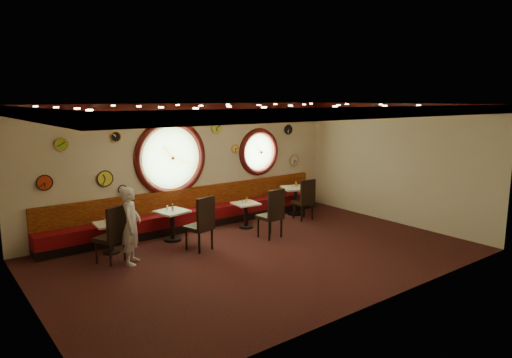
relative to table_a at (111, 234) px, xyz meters
name	(u,v)px	position (x,y,z in m)	size (l,w,h in m)	color
floor	(262,255)	(2.54, -2.09, -0.43)	(9.00, 6.00, 0.00)	black
ceiling	(263,105)	(2.54, -2.09, 2.77)	(9.00, 6.00, 0.02)	#BE8B35
wall_back	(192,165)	(2.54, 0.91, 1.17)	(9.00, 0.02, 3.20)	beige
wall_front	(379,209)	(2.54, -5.09, 1.17)	(9.00, 0.02, 3.20)	beige
wall_left	(27,214)	(-1.96, -2.09, 1.17)	(0.02, 6.00, 3.20)	beige
wall_right	(394,164)	(7.04, -2.09, 1.17)	(0.02, 6.00, 3.20)	beige
molding_back	(191,107)	(2.54, 0.86, 2.68)	(9.00, 0.10, 0.18)	#3C0B0B
molding_front	(381,112)	(2.54, -5.04, 2.68)	(9.00, 0.10, 0.18)	#3C0B0B
molding_left	(22,113)	(-1.91, -2.09, 2.68)	(0.10, 6.00, 0.18)	#3C0B0B
molding_right	(396,107)	(6.99, -2.09, 2.68)	(0.10, 6.00, 0.18)	#3C0B0B
banquette_base	(198,223)	(2.54, 0.63, -0.33)	(8.00, 0.55, 0.20)	black
banquette_seat	(198,214)	(2.54, 0.63, -0.08)	(8.00, 0.55, 0.30)	#5E080D
banquette_back	(194,198)	(2.54, 0.85, 0.32)	(8.00, 0.10, 0.55)	#610A07
porthole_left_glass	(171,158)	(1.94, 0.90, 1.42)	(1.66, 1.66, 0.02)	#90BF73
porthole_left_frame	(171,158)	(1.94, 0.89, 1.42)	(1.98, 1.98, 0.18)	#3C0B0B
porthole_left_ring	(171,158)	(1.94, 0.86, 1.42)	(1.61, 1.61, 0.03)	gold
porthole_right_glass	(258,152)	(4.74, 0.90, 1.37)	(1.10, 1.10, 0.02)	#90BF73
porthole_right_frame	(259,152)	(4.74, 0.89, 1.37)	(1.38, 1.38, 0.18)	#3C0B0B
porthole_right_ring	(259,152)	(4.74, 0.86, 1.37)	(1.09, 1.09, 0.03)	gold
wall_clock_0	(44,183)	(-1.06, 0.87, 1.12)	(0.32, 0.32, 0.03)	red
wall_clock_1	(216,128)	(3.29, 0.87, 2.12)	(0.30, 0.30, 0.03)	#BCE347
wall_clock_2	(294,160)	(6.09, 0.87, 1.02)	(0.34, 0.34, 0.03)	silver
wall_clock_3	(122,189)	(0.64, 0.87, 0.77)	(0.20, 0.20, 0.03)	white
wall_clock_4	(61,144)	(-0.66, 0.87, 1.92)	(0.26, 0.26, 0.03)	#89C427
wall_clock_5	(288,130)	(5.84, 0.87, 1.97)	(0.28, 0.28, 0.03)	black
wall_clock_6	(105,179)	(0.24, 0.87, 1.07)	(0.36, 0.36, 0.03)	#F1F235
wall_clock_7	(115,137)	(0.54, 0.87, 2.02)	(0.24, 0.24, 0.03)	black
wall_clock_8	(235,149)	(3.89, 0.87, 1.52)	(0.22, 0.22, 0.03)	#FCD554
table_a	(111,234)	(0.00, 0.00, 0.00)	(0.65, 0.65, 0.67)	black
table_b	(172,222)	(1.47, -0.01, 0.03)	(0.78, 0.78, 0.73)	black
table_c	(246,212)	(3.50, -0.18, -0.01)	(0.66, 0.66, 0.66)	black
table_d	(295,197)	(5.47, 0.09, 0.08)	(0.95, 0.95, 0.80)	black
chair_a	(113,231)	(-0.17, -0.65, 0.26)	(0.66, 0.66, 0.74)	black
chair_b	(202,220)	(1.67, -1.08, 0.27)	(0.62, 0.62, 0.75)	black
chair_c	(273,210)	(3.48, -1.31, 0.26)	(0.54, 0.54, 0.75)	black
chair_d	(305,197)	(5.24, -0.57, 0.23)	(0.53, 0.53, 0.71)	black
condiment_a_salt	(105,221)	(-0.08, 0.07, 0.29)	(0.03, 0.03, 0.09)	silver
condiment_b_salt	(167,208)	(1.40, 0.09, 0.36)	(0.04, 0.04, 0.11)	silver
condiment_c_salt	(243,201)	(3.41, -0.16, 0.29)	(0.03, 0.03, 0.10)	#BCBCC1
condiment_d_salt	(293,186)	(5.38, 0.12, 0.42)	(0.03, 0.03, 0.09)	silver
condiment_a_pepper	(112,221)	(0.03, -0.05, 0.30)	(0.04, 0.04, 0.10)	silver
condiment_b_pepper	(172,209)	(1.47, -0.02, 0.35)	(0.03, 0.03, 0.09)	#B9B9BD
condiment_c_pepper	(245,201)	(3.48, -0.18, 0.28)	(0.03, 0.03, 0.09)	silver
condiment_d_pepper	(297,185)	(5.54, 0.11, 0.42)	(0.03, 0.03, 0.09)	silver
condiment_a_bottle	(114,218)	(0.12, 0.05, 0.33)	(0.05, 0.05, 0.16)	#C5802E
condiment_b_bottle	(173,207)	(1.53, 0.06, 0.37)	(0.04, 0.04, 0.14)	gold
condiment_c_bottle	(247,199)	(3.55, -0.14, 0.31)	(0.05, 0.05, 0.15)	yellow
condiment_d_bottle	(296,184)	(5.57, 0.19, 0.45)	(0.05, 0.05, 0.16)	orange
waiter	(131,226)	(0.12, -0.89, 0.37)	(0.58, 0.38, 1.59)	silver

